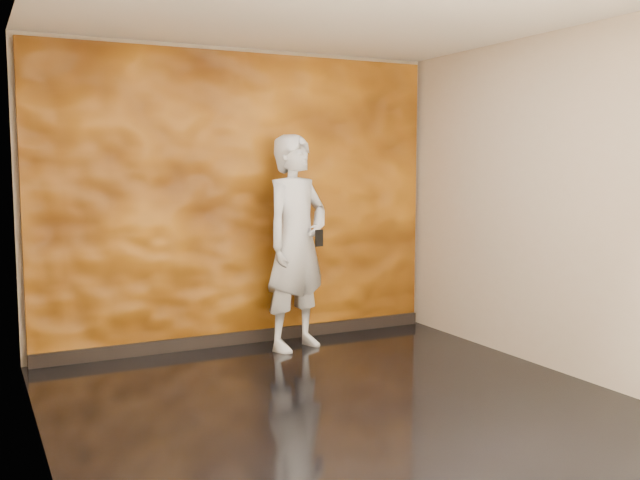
{
  "coord_description": "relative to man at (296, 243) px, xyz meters",
  "views": [
    {
      "loc": [
        -2.36,
        -4.42,
        1.71
      ],
      "look_at": [
        0.45,
        1.2,
        1.05
      ],
      "focal_mm": 40.0,
      "sensor_mm": 36.0,
      "label": 1
    }
  ],
  "objects": [
    {
      "name": "room",
      "position": [
        -0.37,
        -1.55,
        0.4
      ],
      "size": [
        4.02,
        4.02,
        2.81
      ],
      "color": "black",
      "rests_on": "ground"
    },
    {
      "name": "feature_wall",
      "position": [
        -0.37,
        0.41,
        0.39
      ],
      "size": [
        3.9,
        0.06,
        2.75
      ],
      "primitive_type": "cube",
      "color": "#C17216",
      "rests_on": "ground"
    },
    {
      "name": "baseboard",
      "position": [
        -0.37,
        0.37,
        -0.93
      ],
      "size": [
        3.9,
        0.04,
        0.12
      ],
      "primitive_type": "cube",
      "color": "black",
      "rests_on": "ground"
    },
    {
      "name": "man",
      "position": [
        0.0,
        0.0,
        0.0
      ],
      "size": [
        0.85,
        0.71,
        1.99
      ],
      "primitive_type": "imported",
      "rotation": [
        0.0,
        0.0,
        0.38
      ],
      "color": "#9BA1A9",
      "rests_on": "ground"
    },
    {
      "name": "phone",
      "position": [
        0.1,
        -0.28,
        0.06
      ],
      "size": [
        0.08,
        0.03,
        0.15
      ],
      "primitive_type": "cube",
      "rotation": [
        0.0,
        0.0,
        0.23
      ],
      "color": "black",
      "rests_on": "man"
    }
  ]
}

